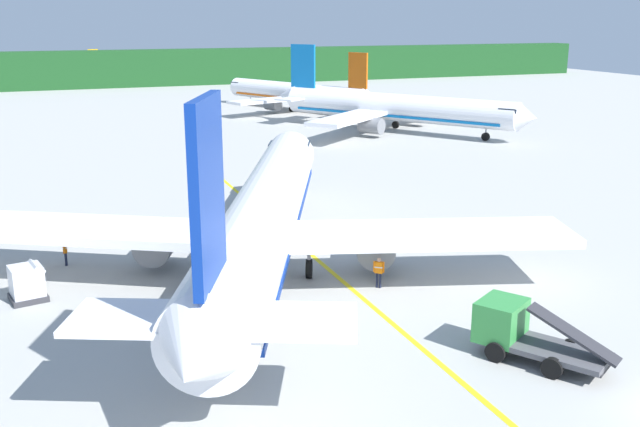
% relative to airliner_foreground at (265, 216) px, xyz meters
% --- Properties ---
extents(ground, '(240.00, 320.00, 0.20)m').
position_rel_airliner_foreground_xyz_m(ground, '(10.03, 27.13, -3.49)').
color(ground, '#A8A8A3').
extents(distant_treeline, '(216.00, 6.00, 7.54)m').
position_rel_airliner_foreground_xyz_m(distant_treeline, '(10.03, 121.10, 0.38)').
color(distant_treeline, '#19471E').
rests_on(distant_treeline, ground).
extents(airliner_foreground, '(33.26, 39.51, 11.90)m').
position_rel_airliner_foreground_xyz_m(airliner_foreground, '(0.00, 0.00, 0.00)').
color(airliner_foreground, white).
rests_on(airliner_foreground, ground).
extents(airliner_mid_apron, '(27.97, 32.84, 10.71)m').
position_rel_airliner_foreground_xyz_m(airliner_mid_apron, '(30.98, 45.49, -0.34)').
color(airliner_mid_apron, white).
rests_on(airliner_mid_apron, ground).
extents(airliner_far_taxiway, '(25.95, 30.77, 9.37)m').
position_rel_airliner_foreground_xyz_m(airliner_far_taxiway, '(26.78, 70.61, -0.72)').
color(airliner_far_taxiway, white).
rests_on(airliner_far_taxiway, ground).
extents(airliner_distant, '(23.03, 19.14, 6.57)m').
position_rel_airliner_foreground_xyz_m(airliner_distant, '(10.89, 151.55, -1.52)').
color(airliner_distant, silver).
rests_on(airliner_distant, ground).
extents(service_truck_fuel, '(4.81, 5.93, 2.53)m').
position_rel_airliner_foreground_xyz_m(service_truck_fuel, '(7.17, -14.52, -2.20)').
color(service_truck_fuel, '#338C3F').
rests_on(service_truck_fuel, ground).
extents(cargo_container_near, '(2.10, 2.10, 2.01)m').
position_rel_airliner_foreground_xyz_m(cargo_container_near, '(-12.93, 0.26, -2.44)').
color(cargo_container_near, '#333338').
rests_on(cargo_container_near, ground).
extents(crew_marshaller, '(0.27, 0.63, 1.62)m').
position_rel_airliner_foreground_xyz_m(crew_marshaller, '(-10.84, 5.40, -2.44)').
color(crew_marshaller, '#191E33').
rests_on(crew_marshaller, ground).
extents(crew_loader_left, '(0.51, 0.46, 1.73)m').
position_rel_airliner_foreground_xyz_m(crew_loader_left, '(5.04, -4.73, -2.37)').
color(crew_loader_left, '#191E33').
rests_on(crew_loader_left, ground).
extents(apron_guide_line, '(0.30, 60.00, 0.01)m').
position_rel_airliner_foreground_xyz_m(apron_guide_line, '(3.58, -4.48, -3.39)').
color(apron_guide_line, yellow).
rests_on(apron_guide_line, ground).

